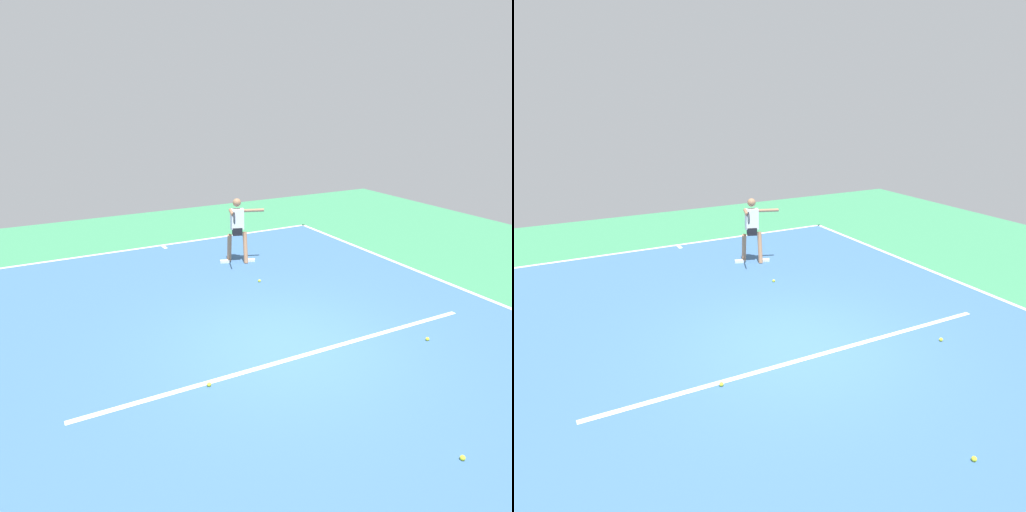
{
  "view_description": "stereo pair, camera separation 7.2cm",
  "coord_description": "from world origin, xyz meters",
  "views": [
    {
      "loc": [
        4.08,
        6.57,
        4.17
      ],
      "look_at": [
        -0.63,
        -2.19,
        0.9
      ],
      "focal_mm": 34.63,
      "sensor_mm": 36.0,
      "label": 1
    },
    {
      "loc": [
        4.02,
        6.61,
        4.17
      ],
      "look_at": [
        -0.63,
        -2.19,
        0.9
      ],
      "focal_mm": 34.63,
      "sensor_mm": 36.0,
      "label": 2
    }
  ],
  "objects": [
    {
      "name": "ground_plane",
      "position": [
        0.0,
        0.0,
        0.0
      ],
      "size": [
        22.14,
        22.14,
        0.0
      ],
      "primitive_type": "plane",
      "color": "#388456"
    },
    {
      "name": "court_surface",
      "position": [
        0.0,
        0.0,
        0.0
      ],
      "size": [
        9.88,
        13.63,
        0.0
      ],
      "primitive_type": "cube",
      "color": "#38608E",
      "rests_on": "ground_plane"
    },
    {
      "name": "court_line_baseline_near",
      "position": [
        0.0,
        -6.77,
        0.0
      ],
      "size": [
        9.88,
        0.1,
        0.01
      ],
      "primitive_type": "cube",
      "color": "white",
      "rests_on": "ground_plane"
    },
    {
      "name": "court_line_sideline_left",
      "position": [
        -4.89,
        0.0,
        0.0
      ],
      "size": [
        0.1,
        13.63,
        0.01
      ],
      "primitive_type": "cube",
      "color": "white",
      "rests_on": "ground_plane"
    },
    {
      "name": "court_line_service",
      "position": [
        0.0,
        0.49,
        0.0
      ],
      "size": [
        7.41,
        0.1,
        0.01
      ],
      "primitive_type": "cube",
      "color": "white",
      "rests_on": "ground_plane"
    },
    {
      "name": "court_line_centre_mark",
      "position": [
        0.0,
        -6.57,
        0.0
      ],
      "size": [
        0.1,
        0.3,
        0.01
      ],
      "primitive_type": "cube",
      "color": "white",
      "rests_on": "ground_plane"
    },
    {
      "name": "tennis_player",
      "position": [
        -1.26,
        -4.35,
        0.96
      ],
      "size": [
        1.17,
        1.16,
        1.7
      ],
      "rotation": [
        0.0,
        0.0,
        -0.34
      ],
      "color": "#9E7051",
      "rests_on": "ground_plane"
    },
    {
      "name": "tennis_ball_far_corner",
      "position": [
        -0.4,
        3.47,
        0.03
      ],
      "size": [
        0.07,
        0.07,
        0.07
      ],
      "primitive_type": "sphere",
      "color": "yellow",
      "rests_on": "ground_plane"
    },
    {
      "name": "tennis_ball_by_baseline",
      "position": [
        1.66,
        0.58,
        0.03
      ],
      "size": [
        0.07,
        0.07,
        0.07
      ],
      "primitive_type": "sphere",
      "color": "yellow",
      "rests_on": "ground_plane"
    },
    {
      "name": "tennis_ball_centre_court",
      "position": [
        -2.33,
        1.09,
        0.03
      ],
      "size": [
        0.07,
        0.07,
        0.07
      ],
      "primitive_type": "sphere",
      "color": "yellow",
      "rests_on": "ground_plane"
    },
    {
      "name": "tennis_ball_by_sideline",
      "position": [
        -1.08,
        -2.85,
        0.03
      ],
      "size": [
        0.07,
        0.07,
        0.07
      ],
      "primitive_type": "sphere",
      "color": "#CCE033",
      "rests_on": "ground_plane"
    }
  ]
}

